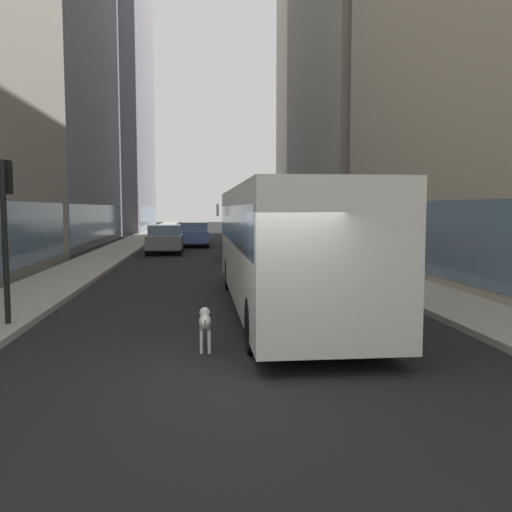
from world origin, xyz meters
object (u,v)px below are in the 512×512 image
(car_grey_wagon, at_px, (165,239))
(dalmatian_dog, at_px, (205,322))
(transit_bus, at_px, (282,239))
(car_red_coupe, at_px, (241,243))
(car_blue_hatchback, at_px, (194,234))
(traffic_light_near, at_px, (5,214))

(car_grey_wagon, height_order, dalmatian_dog, car_grey_wagon)
(transit_bus, distance_m, car_red_coupe, 13.61)
(car_blue_hatchback, relative_size, car_grey_wagon, 1.11)
(transit_bus, distance_m, dalmatian_dog, 4.52)
(transit_bus, xyz_separation_m, traffic_light_near, (-6.10, -1.76, 0.66))
(dalmatian_dog, xyz_separation_m, traffic_light_near, (-4.10, 2.09, 1.92))
(car_red_coupe, height_order, dalmatian_dog, car_red_coupe)
(car_blue_hatchback, xyz_separation_m, traffic_light_near, (-3.70, -25.08, 1.61))
(transit_bus, xyz_separation_m, car_red_coupe, (0.00, 13.58, -0.96))
(car_blue_hatchback, xyz_separation_m, car_red_coupe, (2.40, -9.75, -0.00))
(car_grey_wagon, bearing_deg, car_red_coupe, -44.62)
(car_grey_wagon, xyz_separation_m, dalmatian_dog, (2.00, -21.37, -0.31))
(dalmatian_dog, height_order, traffic_light_near, traffic_light_near)
(car_blue_hatchback, relative_size, dalmatian_dog, 4.81)
(transit_bus, distance_m, traffic_light_near, 6.38)
(car_red_coupe, bearing_deg, traffic_light_near, -111.69)
(transit_bus, xyz_separation_m, car_blue_hatchback, (-2.40, 23.32, -0.95))
(dalmatian_dog, bearing_deg, transit_bus, 62.48)
(car_blue_hatchback, height_order, car_red_coupe, same)
(traffic_light_near, bearing_deg, car_grey_wagon, 83.78)
(car_red_coupe, relative_size, traffic_light_near, 1.29)
(car_blue_hatchback, height_order, dalmatian_dog, car_blue_hatchback)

